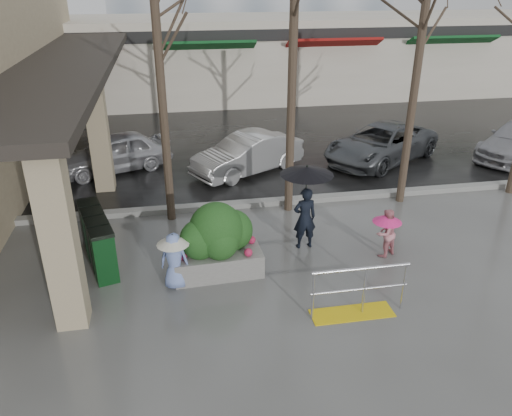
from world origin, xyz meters
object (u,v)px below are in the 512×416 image
object	(u,v)px
child_pink	(386,230)
news_boxes	(97,239)
tree_midwest	(294,6)
woman	(306,197)
car_b	(248,154)
tree_west	(155,15)
child_blue	(174,256)
car_a	(114,153)
handrail	(356,297)
planter	(217,240)
tree_mideast	(424,21)
car_c	(381,143)

from	to	relation	value
child_pink	news_boxes	world-z (taller)	news_boxes
tree_midwest	woman	world-z (taller)	tree_midwest
woman	car_b	distance (m)	5.21
woman	child_pink	xyz separation A→B (m)	(1.72, -0.70, -0.65)
tree_west	woman	xyz separation A→B (m)	(3.07, -2.11, -3.78)
child_blue	car_a	size ratio (longest dim) A/B	0.33
handrail	tree_west	world-z (taller)	tree_west
car_a	car_b	xyz separation A→B (m)	(4.29, -0.92, 0.00)
tree_west	child_blue	world-z (taller)	tree_west
handrail	car_a	distance (m)	10.13
child_blue	planter	size ratio (longest dim) A/B	0.63
tree_midwest	news_boxes	world-z (taller)	tree_midwest
planter	car_b	world-z (taller)	planter
tree_mideast	child_pink	xyz separation A→B (m)	(-1.71, -2.81, -4.20)
child_pink	car_a	size ratio (longest dim) A/B	0.31
car_b	child_pink	bearing A→B (deg)	-8.39
tree_midwest	car_c	distance (m)	6.99
handrail	news_boxes	size ratio (longest dim) A/B	0.88
child_blue	car_c	xyz separation A→B (m)	(7.26, 6.59, -0.09)
tree_midwest	car_b	distance (m)	5.55
tree_midwest	planter	size ratio (longest dim) A/B	3.62
handrail	planter	distance (m)	3.13
child_pink	tree_mideast	bearing A→B (deg)	-146.74
woman	child_blue	distance (m)	3.32
handrail	planter	bearing A→B (deg)	141.47
car_c	news_boxes	bearing A→B (deg)	-91.85
planter	news_boxes	xyz separation A→B (m)	(-2.57, 0.88, -0.20)
car_a	child_pink	bearing A→B (deg)	23.02
handrail	news_boxes	xyz separation A→B (m)	(-5.00, 2.82, 0.21)
child_pink	car_a	bearing A→B (deg)	-71.46
tree_midwest	car_a	size ratio (longest dim) A/B	1.89
child_blue	car_a	bearing A→B (deg)	-62.11
tree_west	child_pink	world-z (taller)	tree_west
tree_west	tree_midwest	size ratio (longest dim) A/B	0.97
handrail	tree_mideast	xyz separation A→B (m)	(3.14, 4.80, 4.48)
child_blue	news_boxes	xyz separation A→B (m)	(-1.65, 1.28, -0.13)
planter	car_b	bearing A→B (deg)	74.58
tree_mideast	car_b	xyz separation A→B (m)	(-3.94, 3.03, -4.23)
tree_mideast	planter	xyz separation A→B (m)	(-5.57, -2.87, -4.07)
tree_west	car_a	distance (m)	6.20
tree_midwest	planter	xyz separation A→B (m)	(-2.27, -2.87, -4.45)
planter	car_b	size ratio (longest dim) A/B	0.51
child_blue	planter	xyz separation A→B (m)	(0.92, 0.40, 0.07)
tree_west	tree_midwest	distance (m)	3.20
tree_midwest	tree_mideast	bearing A→B (deg)	-0.00
planter	tree_west	bearing A→B (deg)	108.00
tree_midwest	car_a	distance (m)	7.82
handrail	child_pink	distance (m)	2.46
child_pink	woman	bearing A→B (deg)	-47.63
planter	car_a	bearing A→B (deg)	111.33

